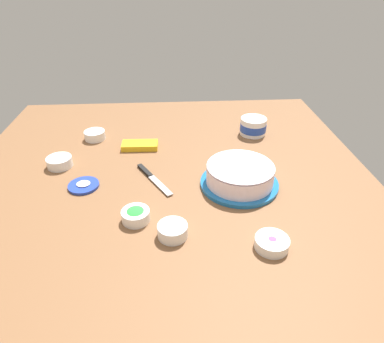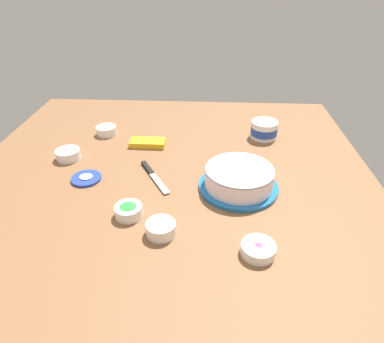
{
  "view_description": "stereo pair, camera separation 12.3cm",
  "coord_description": "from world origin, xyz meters",
  "views": [
    {
      "loc": [
        -0.02,
        1.06,
        0.69
      ],
      "look_at": [
        -0.09,
        0.02,
        0.04
      ],
      "focal_mm": 31.7,
      "sensor_mm": 36.0,
      "label": 1
    },
    {
      "loc": [
        -0.15,
        1.06,
        0.69
      ],
      "look_at": [
        -0.09,
        0.02,
        0.04
      ],
      "focal_mm": 31.7,
      "sensor_mm": 36.0,
      "label": 2
    }
  ],
  "objects": [
    {
      "name": "sprinkle_bowl_pink",
      "position": [
        0.42,
        -0.1,
        0.02
      ],
      "size": [
        0.1,
        0.1,
        0.04
      ],
      "color": "white",
      "rests_on": "ground_plane"
    },
    {
      "name": "frosting_tub",
      "position": [
        -0.39,
        -0.34,
        0.04
      ],
      "size": [
        0.12,
        0.12,
        0.08
      ],
      "color": "white",
      "rests_on": "ground_plane"
    },
    {
      "name": "frosted_cake",
      "position": [
        -0.26,
        0.07,
        0.04
      ],
      "size": [
        0.28,
        0.28,
        0.09
      ],
      "color": "#1E6BB2",
      "rests_on": "ground_plane"
    },
    {
      "name": "frosting_tub_lid",
      "position": [
        0.3,
        0.05,
        0.01
      ],
      "size": [
        0.11,
        0.11,
        0.02
      ],
      "color": "#233DAD",
      "rests_on": "ground_plane"
    },
    {
      "name": "candy_box_lower",
      "position": [
        0.12,
        -0.23,
        0.01
      ],
      "size": [
        0.15,
        0.07,
        0.02
      ],
      "primitive_type": "cube",
      "rotation": [
        0.0,
        0.0,
        -0.02
      ],
      "color": "yellow",
      "rests_on": "ground_plane"
    },
    {
      "name": "spreading_knife",
      "position": [
        0.06,
        0.0,
        0.01
      ],
      "size": [
        0.14,
        0.21,
        0.01
      ],
      "color": "silver",
      "rests_on": "ground_plane"
    },
    {
      "name": "sprinkle_bowl_green",
      "position": [
        0.1,
        0.24,
        0.02
      ],
      "size": [
        0.09,
        0.09,
        0.04
      ],
      "color": "white",
      "rests_on": "ground_plane"
    },
    {
      "name": "sprinkle_bowl_orange",
      "position": [
        0.32,
        -0.33,
        0.02
      ],
      "size": [
        0.09,
        0.09,
        0.04
      ],
      "color": "white",
      "rests_on": "ground_plane"
    },
    {
      "name": "sprinkle_bowl_blue",
      "position": [
        -0.01,
        0.32,
        0.02
      ],
      "size": [
        0.09,
        0.09,
        0.04
      ],
      "color": "white",
      "rests_on": "ground_plane"
    },
    {
      "name": "ground_plane",
      "position": [
        0.0,
        0.0,
        0.0
      ],
      "size": [
        1.54,
        1.54,
        0.0
      ],
      "primitive_type": "plane",
      "color": "brown"
    },
    {
      "name": "sprinkle_bowl_rainbow",
      "position": [
        -0.29,
        0.38,
        0.02
      ],
      "size": [
        0.1,
        0.1,
        0.03
      ],
      "color": "white",
      "rests_on": "ground_plane"
    }
  ]
}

